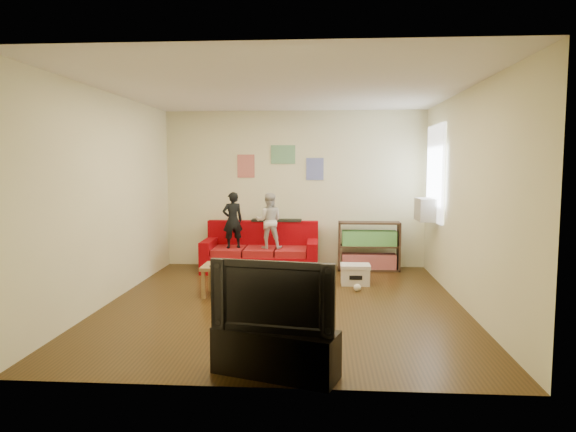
# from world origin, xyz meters

# --- Properties ---
(room_shell) EXTENTS (4.52, 5.02, 2.72)m
(room_shell) POSITION_xyz_m (0.00, 0.00, 1.35)
(room_shell) COLOR #402A0F
(room_shell) RESTS_ON ground
(sofa) EXTENTS (1.91, 0.88, 0.84)m
(sofa) POSITION_xyz_m (-0.54, 2.07, 0.28)
(sofa) COLOR #960209
(sofa) RESTS_ON ground
(child_a) EXTENTS (0.40, 0.34, 0.93)m
(child_a) POSITION_xyz_m (-0.99, 1.90, 0.86)
(child_a) COLOR black
(child_a) RESTS_ON sofa
(child_b) EXTENTS (0.46, 0.37, 0.92)m
(child_b) POSITION_xyz_m (-0.39, 1.90, 0.86)
(child_b) COLOR silver
(child_b) RESTS_ON sofa
(coffee_table) EXTENTS (0.93, 0.51, 0.42)m
(coffee_table) POSITION_xyz_m (-0.66, 0.38, 0.36)
(coffee_table) COLOR #9B7948
(coffee_table) RESTS_ON ground
(remote) EXTENTS (0.19, 0.16, 0.02)m
(remote) POSITION_xyz_m (-0.91, 0.26, 0.43)
(remote) COLOR black
(remote) RESTS_ON coffee_table
(game_controller) EXTENTS (0.14, 0.05, 0.03)m
(game_controller) POSITION_xyz_m (-0.46, 0.43, 0.43)
(game_controller) COLOR silver
(game_controller) RESTS_ON coffee_table
(bookshelf) EXTENTS (1.02, 0.31, 0.82)m
(bookshelf) POSITION_xyz_m (1.27, 2.20, 0.37)
(bookshelf) COLOR #402C1F
(bookshelf) RESTS_ON ground
(window) EXTENTS (0.04, 1.08, 1.48)m
(window) POSITION_xyz_m (2.22, 1.65, 1.64)
(window) COLOR white
(window) RESTS_ON room_shell
(ac_unit) EXTENTS (0.28, 0.55, 0.35)m
(ac_unit) POSITION_xyz_m (2.10, 1.65, 1.08)
(ac_unit) COLOR #B7B2A3
(ac_unit) RESTS_ON window
(artwork_left) EXTENTS (0.30, 0.01, 0.40)m
(artwork_left) POSITION_xyz_m (-0.85, 2.48, 1.75)
(artwork_left) COLOR #D87266
(artwork_left) RESTS_ON room_shell
(artwork_center) EXTENTS (0.42, 0.01, 0.32)m
(artwork_center) POSITION_xyz_m (-0.20, 2.48, 1.95)
(artwork_center) COLOR #72B27F
(artwork_center) RESTS_ON room_shell
(artwork_right) EXTENTS (0.30, 0.01, 0.38)m
(artwork_right) POSITION_xyz_m (0.35, 2.48, 1.70)
(artwork_right) COLOR #727FCC
(artwork_right) RESTS_ON room_shell
(file_box) EXTENTS (0.44, 0.33, 0.30)m
(file_box) POSITION_xyz_m (0.98, 1.13, 0.15)
(file_box) COLOR silver
(file_box) RESTS_ON ground
(tv_stand) EXTENTS (1.12, 0.67, 0.40)m
(tv_stand) POSITION_xyz_m (0.10, -2.24, 0.20)
(tv_stand) COLOR black
(tv_stand) RESTS_ON ground
(television) EXTENTS (1.05, 0.32, 0.60)m
(television) POSITION_xyz_m (0.10, -2.24, 0.70)
(television) COLOR black
(television) RESTS_ON tv_stand
(tissue) EXTENTS (0.13, 0.13, 0.10)m
(tissue) POSITION_xyz_m (0.98, 0.71, 0.05)
(tissue) COLOR silver
(tissue) RESTS_ON ground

